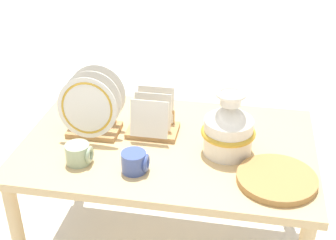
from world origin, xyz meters
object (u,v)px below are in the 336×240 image
(wicker_charger_stack, at_px, (277,179))
(ceramic_vase, at_px, (229,127))
(dish_rack_round_plates, at_px, (92,110))
(mug_sage_glaze, at_px, (79,154))
(mug_cobalt_glaze, at_px, (135,162))
(dish_rack_square_plates, at_px, (153,122))

(wicker_charger_stack, bearing_deg, ceramic_vase, 138.84)
(dish_rack_round_plates, height_order, mug_sage_glaze, dish_rack_round_plates)
(dish_rack_round_plates, bearing_deg, mug_cobalt_glaze, -44.25)
(dish_rack_square_plates, distance_m, mug_cobalt_glaze, 0.29)
(dish_rack_round_plates, xyz_separation_m, mug_sage_glaze, (0.02, -0.22, -0.07))
(mug_cobalt_glaze, xyz_separation_m, mug_sage_glaze, (-0.23, 0.01, 0.00))
(ceramic_vase, distance_m, dish_rack_square_plates, 0.35)
(wicker_charger_stack, xyz_separation_m, mug_cobalt_glaze, (-0.54, -0.03, 0.03))
(dish_rack_round_plates, bearing_deg, dish_rack_square_plates, 11.82)
(dish_rack_round_plates, bearing_deg, wicker_charger_stack, -15.31)
(dish_rack_round_plates, relative_size, wicker_charger_stack, 0.94)
(dish_rack_square_plates, bearing_deg, wicker_charger_stack, -26.83)
(ceramic_vase, xyz_separation_m, mug_cobalt_glaze, (-0.34, -0.20, -0.08))
(wicker_charger_stack, bearing_deg, dish_rack_square_plates, 153.17)
(dish_rack_round_plates, distance_m, mug_sage_glaze, 0.24)
(dish_rack_square_plates, xyz_separation_m, mug_cobalt_glaze, (-0.01, -0.29, -0.01))
(dish_rack_square_plates, xyz_separation_m, mug_sage_glaze, (-0.24, -0.28, -0.01))
(wicker_charger_stack, relative_size, mug_sage_glaze, 2.84)
(dish_rack_round_plates, xyz_separation_m, wicker_charger_stack, (0.78, -0.21, -0.10))
(ceramic_vase, distance_m, wicker_charger_stack, 0.28)
(ceramic_vase, distance_m, dish_rack_round_plates, 0.59)
(ceramic_vase, relative_size, wicker_charger_stack, 0.92)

